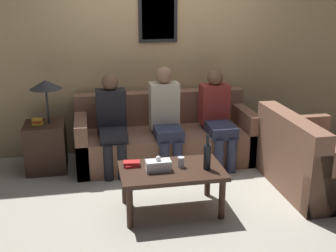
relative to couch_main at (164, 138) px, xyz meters
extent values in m
plane|color=#ADA899|center=(0.00, -0.51, -0.28)|extent=(16.00, 16.00, 0.00)
cube|color=tan|center=(0.00, 0.45, 1.02)|extent=(9.00, 0.06, 2.60)
cube|color=black|center=(0.00, 0.41, 1.42)|extent=(0.48, 0.02, 0.60)
cube|color=#B7CCB2|center=(0.00, 0.40, 1.42)|extent=(0.40, 0.01, 0.52)
cube|color=brown|center=(0.00, -0.05, -0.08)|extent=(2.13, 0.86, 0.40)
cube|color=brown|center=(0.00, 0.27, 0.32)|extent=(2.13, 0.20, 0.40)
cube|color=brown|center=(-0.99, -0.05, 0.03)|extent=(0.14, 0.86, 0.62)
cube|color=brown|center=(0.99, -0.05, 0.03)|extent=(0.14, 0.86, 0.62)
cube|color=brown|center=(1.44, -1.06, -0.08)|extent=(0.86, 1.26, 0.40)
cube|color=brown|center=(1.11, -1.06, 0.32)|extent=(0.20, 1.26, 0.40)
cube|color=brown|center=(1.44, -0.50, 0.03)|extent=(0.86, 0.14, 0.62)
cube|color=#382319|center=(-0.17, -1.27, 0.13)|extent=(0.97, 0.59, 0.04)
cylinder|color=#382319|center=(-0.59, -1.51, -0.09)|extent=(0.06, 0.06, 0.39)
cylinder|color=#382319|center=(0.25, -1.51, -0.09)|extent=(0.06, 0.06, 0.39)
cylinder|color=#382319|center=(-0.59, -1.04, -0.09)|extent=(0.06, 0.06, 0.39)
cylinder|color=#382319|center=(0.25, -1.04, -0.09)|extent=(0.06, 0.06, 0.39)
cube|color=#382319|center=(-1.41, -0.04, 0.00)|extent=(0.45, 0.45, 0.56)
cylinder|color=#262628|center=(-1.35, -0.04, 0.49)|extent=(0.02, 0.02, 0.42)
cone|color=#2D2D33|center=(-1.35, -0.04, 0.73)|extent=(0.35, 0.35, 0.10)
cube|color=gold|center=(-1.48, -0.06, 0.29)|extent=(0.13, 0.09, 0.03)
cube|color=red|center=(-1.48, -0.06, 0.32)|extent=(0.09, 0.07, 0.02)
cube|color=gold|center=(-1.48, -0.06, 0.34)|extent=(0.12, 0.08, 0.03)
cylinder|color=black|center=(0.15, -1.34, 0.26)|extent=(0.07, 0.07, 0.24)
cylinder|color=black|center=(0.15, -1.34, 0.43)|extent=(0.03, 0.03, 0.10)
cylinder|color=silver|center=(-0.07, -1.24, 0.20)|extent=(0.06, 0.06, 0.10)
cube|color=red|center=(-0.53, -1.13, 0.16)|extent=(0.15, 0.13, 0.02)
cube|color=red|center=(-0.53, -1.13, 0.18)|extent=(0.16, 0.11, 0.02)
cube|color=silver|center=(-0.30, -1.29, 0.20)|extent=(0.23, 0.12, 0.10)
sphere|color=white|center=(-0.30, -1.29, 0.27)|extent=(0.05, 0.05, 0.05)
cube|color=black|center=(-0.64, -0.26, 0.17)|extent=(0.31, 0.41, 0.14)
cylinder|color=black|center=(-0.72, -0.47, -0.08)|extent=(0.11, 0.11, 0.40)
cylinder|color=black|center=(-0.56, -0.47, -0.08)|extent=(0.11, 0.11, 0.40)
cube|color=black|center=(-0.64, -0.06, 0.41)|extent=(0.34, 0.22, 0.48)
sphere|color=brown|center=(-0.64, -0.06, 0.74)|extent=(0.19, 0.19, 0.19)
cube|color=#2D334C|center=(-0.02, -0.29, 0.17)|extent=(0.31, 0.43, 0.14)
cylinder|color=#2D334C|center=(-0.09, -0.51, -0.08)|extent=(0.11, 0.11, 0.40)
cylinder|color=#2D334C|center=(0.06, -0.51, -0.08)|extent=(0.11, 0.11, 0.40)
cube|color=beige|center=(-0.02, -0.08, 0.44)|extent=(0.34, 0.22, 0.54)
sphere|color=#8C664C|center=(-0.02, -0.08, 0.80)|extent=(0.20, 0.20, 0.20)
cube|color=#2D334C|center=(0.61, -0.28, 0.17)|extent=(0.31, 0.49, 0.14)
cylinder|color=#2D334C|center=(0.54, -0.53, -0.08)|extent=(0.11, 0.11, 0.40)
cylinder|color=#2D334C|center=(0.69, -0.53, -0.08)|extent=(0.11, 0.11, 0.40)
cube|color=maroon|center=(0.61, -0.03, 0.41)|extent=(0.34, 0.22, 0.48)
sphere|color=brown|center=(0.61, -0.03, 0.74)|extent=(0.19, 0.19, 0.19)
camera|label=1|loc=(-0.89, -4.80, 1.73)|focal=45.00mm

